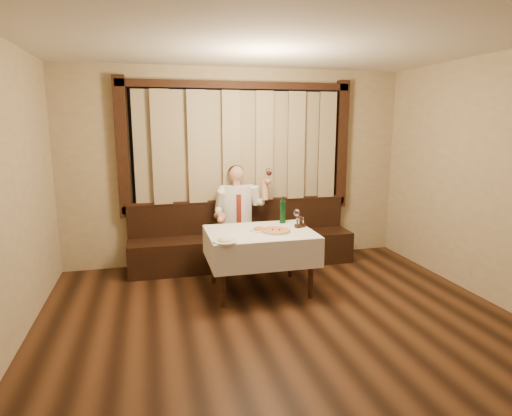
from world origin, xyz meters
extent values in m
cube|color=black|center=(0.00, 0.00, -0.01)|extent=(5.00, 6.00, 0.01)
cube|color=silver|center=(0.00, 0.00, 2.80)|extent=(5.00, 6.00, 0.01)
cube|color=tan|center=(0.00, 3.00, 1.40)|extent=(5.00, 0.01, 2.80)
cube|color=black|center=(0.00, 2.98, 1.70)|extent=(3.00, 0.02, 1.60)
cube|color=orange|center=(-0.70, 2.97, 1.40)|extent=(0.50, 0.01, 0.40)
cube|color=black|center=(0.00, 2.94, 0.85)|extent=(3.30, 0.12, 0.10)
cube|color=black|center=(0.00, 2.94, 2.55)|extent=(3.30, 0.12, 0.10)
cube|color=black|center=(-1.60, 2.94, 1.70)|extent=(0.16, 0.12, 1.90)
cube|color=black|center=(1.60, 2.94, 1.70)|extent=(0.16, 0.12, 1.90)
cube|color=#90825C|center=(0.00, 2.88, 1.70)|extent=(2.90, 0.08, 1.55)
cube|color=black|center=(0.00, 2.68, 0.23)|extent=(3.20, 0.60, 0.45)
cube|color=black|center=(0.00, 2.92, 0.68)|extent=(3.20, 0.12, 0.45)
cube|color=black|center=(0.00, 2.92, 0.92)|extent=(3.20, 0.14, 0.04)
cylinder|color=black|center=(-0.52, 1.33, 0.35)|extent=(0.06, 0.06, 0.71)
cylinder|color=black|center=(0.52, 1.33, 0.35)|extent=(0.06, 0.06, 0.71)
cylinder|color=black|center=(-0.52, 2.07, 0.35)|extent=(0.06, 0.06, 0.71)
cylinder|color=black|center=(0.52, 2.07, 0.35)|extent=(0.06, 0.06, 0.71)
cube|color=black|center=(0.00, 1.70, 0.73)|extent=(1.20, 0.90, 0.04)
cube|color=white|center=(0.00, 1.70, 0.75)|extent=(1.26, 0.96, 0.01)
cube|color=white|center=(0.00, 1.22, 0.58)|extent=(1.26, 0.01, 0.35)
cube|color=white|center=(0.00, 2.18, 0.58)|extent=(1.26, 0.01, 0.35)
cube|color=white|center=(-0.63, 1.70, 0.58)|extent=(0.01, 0.96, 0.35)
cube|color=white|center=(0.63, 1.70, 0.58)|extent=(0.01, 0.96, 0.35)
cylinder|color=white|center=(0.17, 1.61, 0.76)|extent=(0.36, 0.36, 0.01)
cylinder|color=#C7471D|center=(0.17, 1.61, 0.77)|extent=(0.33, 0.33, 0.01)
torus|color=tan|center=(0.17, 1.61, 0.78)|extent=(0.35, 0.35, 0.03)
sphere|color=black|center=(0.14, 1.63, 0.78)|extent=(0.02, 0.02, 0.02)
sphere|color=black|center=(0.21, 1.60, 0.78)|extent=(0.02, 0.02, 0.02)
cylinder|color=white|center=(0.00, 1.72, 0.76)|extent=(0.24, 0.24, 0.01)
ellipsoid|color=#C5501F|center=(0.00, 1.72, 0.80)|extent=(0.15, 0.15, 0.07)
cylinder|color=white|center=(-0.49, 1.32, 0.76)|extent=(0.27, 0.27, 0.02)
ellipsoid|color=beige|center=(-0.49, 1.32, 0.81)|extent=(0.17, 0.17, 0.08)
cylinder|color=#104E20|center=(0.39, 2.04, 0.90)|extent=(0.08, 0.08, 0.29)
cylinder|color=#104E20|center=(0.39, 2.04, 1.07)|extent=(0.03, 0.03, 0.07)
cylinder|color=silver|center=(0.39, 2.04, 1.11)|extent=(0.04, 0.04, 0.01)
cylinder|color=white|center=(0.53, 1.89, 0.76)|extent=(0.07, 0.07, 0.01)
cylinder|color=white|center=(0.53, 1.89, 0.82)|extent=(0.01, 0.01, 0.11)
ellipsoid|color=white|center=(0.53, 1.89, 0.92)|extent=(0.08, 0.08, 0.09)
cube|color=black|center=(0.53, 1.75, 0.78)|extent=(0.15, 0.11, 0.04)
cube|color=black|center=(0.53, 1.75, 0.85)|extent=(0.04, 0.07, 0.10)
cylinder|color=white|center=(0.50, 1.74, 0.83)|extent=(0.04, 0.04, 0.08)
cylinder|color=silver|center=(0.50, 1.74, 0.87)|extent=(0.04, 0.04, 0.01)
cylinder|color=white|center=(0.56, 1.77, 0.83)|extent=(0.04, 0.04, 0.08)
cylinder|color=silver|center=(0.56, 1.77, 0.87)|extent=(0.04, 0.04, 0.01)
cube|color=black|center=(-0.08, 2.56, 0.53)|extent=(0.41, 0.46, 0.16)
cube|color=black|center=(-0.19, 2.33, 0.23)|extent=(0.11, 0.12, 0.45)
cube|color=black|center=(0.03, 2.33, 0.23)|extent=(0.11, 0.12, 0.45)
ellipsoid|color=white|center=(-0.08, 2.71, 0.89)|extent=(0.43, 0.27, 0.55)
cube|color=maroon|center=(-0.08, 2.57, 0.86)|extent=(0.07, 0.01, 0.41)
cylinder|color=tan|center=(-0.08, 2.71, 1.21)|extent=(0.10, 0.10, 0.08)
sphere|color=tan|center=(-0.08, 2.71, 1.34)|extent=(0.21, 0.21, 0.21)
ellipsoid|color=black|center=(-0.08, 2.74, 1.37)|extent=(0.22, 0.22, 0.17)
sphere|color=white|center=(-0.28, 2.71, 1.11)|extent=(0.13, 0.13, 0.13)
sphere|color=white|center=(0.13, 2.71, 1.11)|extent=(0.13, 0.13, 0.13)
sphere|color=tan|center=(-0.38, 2.29, 0.78)|extent=(0.09, 0.09, 0.09)
sphere|color=tan|center=(0.33, 2.54, 1.25)|extent=(0.10, 0.10, 0.10)
cylinder|color=white|center=(0.33, 2.51, 1.29)|extent=(0.01, 0.01, 0.11)
ellipsoid|color=white|center=(0.33, 2.51, 1.37)|extent=(0.09, 0.09, 0.11)
ellipsoid|color=#4C070F|center=(0.33, 2.51, 1.35)|extent=(0.07, 0.07, 0.06)
camera|label=1|loc=(-1.26, -3.13, 2.04)|focal=30.00mm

